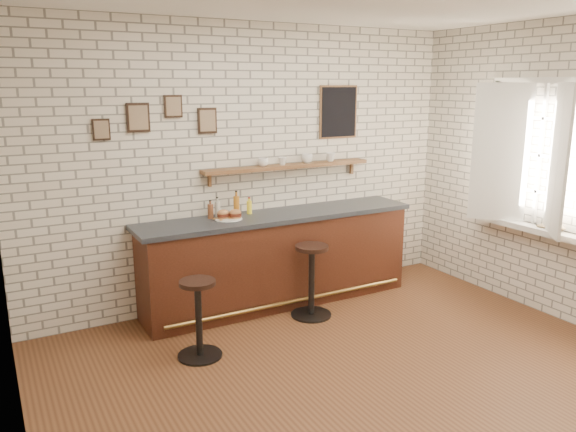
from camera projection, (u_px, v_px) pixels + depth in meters
name	position (u px, v px, depth m)	size (l,w,h in m)	color
ground	(356.00, 373.00, 4.71)	(5.00, 5.00, 0.00)	brown
bar_counter	(279.00, 259.00, 6.12)	(3.10, 0.65, 1.01)	#472013
sandwich_plate	(228.00, 219.00, 5.76)	(0.28, 0.28, 0.01)	white
ciabatta_sandwich	(229.00, 214.00, 5.75)	(0.27, 0.19, 0.08)	#B87E4B
potato_chips	(226.00, 218.00, 5.74)	(0.26, 0.18, 0.00)	#C08743
bitters_bottle_brown	(211.00, 211.00, 5.78)	(0.06, 0.06, 0.19)	brown
bitters_bottle_white	(218.00, 209.00, 5.82)	(0.06, 0.06, 0.22)	beige
bitters_bottle_amber	(236.00, 205.00, 5.91)	(0.06, 0.06, 0.26)	#AE691C
condiment_bottle_yellow	(249.00, 207.00, 5.99)	(0.06, 0.06, 0.18)	yellow
bar_stool_left	(199.00, 316.00, 4.91)	(0.40, 0.40, 0.71)	black
bar_stool_right	(312.00, 278.00, 5.78)	(0.42, 0.42, 0.76)	black
wall_shelf	(288.00, 166.00, 6.18)	(2.00, 0.18, 0.18)	brown
shelf_cup_a	(263.00, 162.00, 6.02)	(0.11, 0.11, 0.09)	white
shelf_cup_b	(282.00, 161.00, 6.13)	(0.09, 0.09, 0.09)	white
shelf_cup_c	(307.00, 158.00, 6.28)	(0.13, 0.13, 0.10)	white
shelf_cup_d	(331.00, 157.00, 6.42)	(0.11, 0.11, 0.10)	white
back_wall_decor	(271.00, 114.00, 6.04)	(2.96, 0.02, 0.56)	black
window_sill	(528.00, 227.00, 5.89)	(0.20, 1.35, 0.06)	white
casement_window	(533.00, 156.00, 5.69)	(0.40, 1.30, 1.56)	white
book_lower	(548.00, 228.00, 5.66)	(0.19, 0.25, 0.02)	tan
book_upper	(547.00, 226.00, 5.66)	(0.15, 0.20, 0.02)	tan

